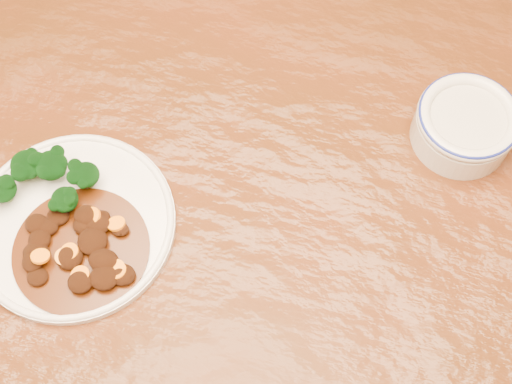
# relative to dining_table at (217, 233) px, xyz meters

# --- Properties ---
(ground) EXTENTS (4.00, 4.00, 0.00)m
(ground) POSITION_rel_dining_table_xyz_m (0.00, 0.00, -0.67)
(ground) COLOR #492112
(ground) RESTS_ON ground
(dining_table) EXTENTS (1.61, 1.09, 0.75)m
(dining_table) POSITION_rel_dining_table_xyz_m (0.00, 0.00, 0.00)
(dining_table) COLOR #55230F
(dining_table) RESTS_ON ground
(dinner_plate) EXTENTS (0.24, 0.24, 0.01)m
(dinner_plate) POSITION_rel_dining_table_xyz_m (-0.16, -0.05, 0.09)
(dinner_plate) COLOR white
(dinner_plate) RESTS_ON dining_table
(broccoli_florets) EXTENTS (0.12, 0.07, 0.04)m
(broccoli_florets) POSITION_rel_dining_table_xyz_m (-0.20, -0.01, 0.11)
(broccoli_florets) COLOR #729B50
(broccoli_florets) RESTS_ON dinner_plate
(mince_stew) EXTENTS (0.16, 0.16, 0.03)m
(mince_stew) POSITION_rel_dining_table_xyz_m (-0.14, -0.08, 0.10)
(mince_stew) COLOR #421807
(mince_stew) RESTS_ON dinner_plate
(dip_bowl) EXTENTS (0.12, 0.12, 0.06)m
(dip_bowl) POSITION_rel_dining_table_xyz_m (0.28, 0.14, 0.11)
(dip_bowl) COLOR beige
(dip_bowl) RESTS_ON dining_table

